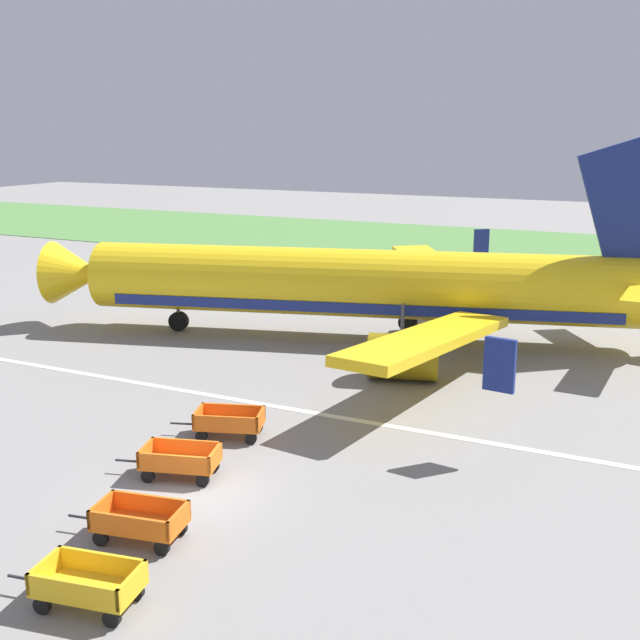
% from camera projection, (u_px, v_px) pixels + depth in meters
% --- Properties ---
extents(ground_plane, '(220.00, 220.00, 0.00)m').
position_uv_depth(ground_plane, '(196.00, 495.00, 24.61)').
color(ground_plane, gray).
extents(grass_strip, '(220.00, 28.00, 0.06)m').
position_uv_depth(grass_strip, '(531.00, 250.00, 73.85)').
color(grass_strip, '#518442').
rests_on(grass_strip, ground).
extents(apron_stripe, '(120.00, 0.36, 0.01)m').
position_uv_depth(apron_stripe, '(309.00, 412.00, 31.73)').
color(apron_stripe, silver).
rests_on(apron_stripe, ground).
extents(airplane, '(37.13, 30.10, 11.34)m').
position_uv_depth(airplane, '(379.00, 286.00, 41.82)').
color(airplane, yellow).
rests_on(airplane, ground).
extents(baggage_cart_nearest, '(3.62, 1.80, 1.07)m').
position_uv_depth(baggage_cart_nearest, '(88.00, 584.00, 18.74)').
color(baggage_cart_nearest, gold).
rests_on(baggage_cart_nearest, ground).
extents(baggage_cart_second_in_row, '(3.62, 1.81, 1.07)m').
position_uv_depth(baggage_cart_second_in_row, '(140.00, 521.00, 21.76)').
color(baggage_cart_second_in_row, orange).
rests_on(baggage_cart_second_in_row, ground).
extents(baggage_cart_third_in_row, '(3.62, 2.03, 1.07)m').
position_uv_depth(baggage_cart_third_in_row, '(180.00, 460.00, 25.72)').
color(baggage_cart_third_in_row, orange).
rests_on(baggage_cart_third_in_row, ground).
extents(baggage_cart_fourth_in_row, '(3.60, 2.11, 1.07)m').
position_uv_depth(baggage_cart_fourth_in_row, '(229.00, 422.00, 29.06)').
color(baggage_cart_fourth_in_row, orange).
rests_on(baggage_cart_fourth_in_row, ground).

